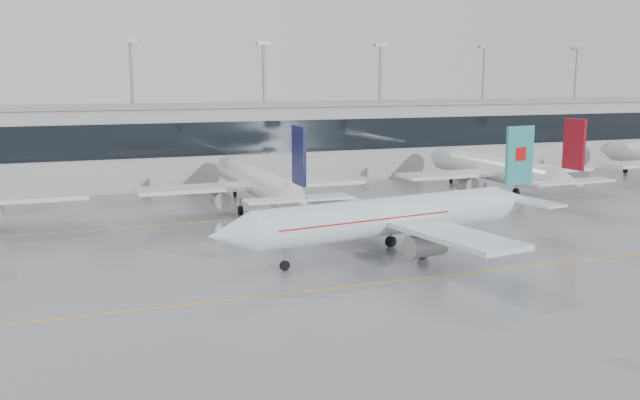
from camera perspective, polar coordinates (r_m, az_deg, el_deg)
name	(u,v)px	position (r m, az deg, el deg)	size (l,w,h in m)	color
ground	(372,284)	(58.56, 4.20, -6.71)	(320.00, 320.00, 0.00)	gray
taxi_line_main	(372,284)	(58.56, 4.21, -6.70)	(120.00, 0.25, 0.01)	yellow
taxi_line_north	(267,217)	(85.90, -4.27, -1.37)	(120.00, 0.25, 0.01)	yellow
terminal	(209,144)	(115.81, -8.85, 4.43)	(180.00, 15.00, 12.00)	#A5A6A9
terminal_glass	(220,139)	(108.33, -8.03, 4.88)	(180.00, 0.20, 5.00)	black
terminal_roof	(208,105)	(115.41, -8.93, 7.50)	(182.00, 16.00, 0.40)	gray
light_masts	(200,97)	(121.24, -9.54, 8.13)	(156.40, 1.00, 22.60)	gray
air_canada_jet	(397,216)	(67.57, 6.16, -1.28)	(36.88, 29.86, 11.64)	white
parked_jet_c	(258,182)	(88.76, -4.98, 1.41)	(29.64, 36.96, 11.72)	white
parked_jet_d	(497,170)	(103.81, 13.95, 2.38)	(29.64, 36.96, 11.72)	white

